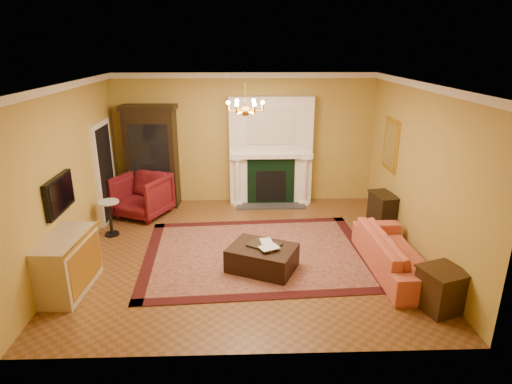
{
  "coord_description": "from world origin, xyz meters",
  "views": [
    {
      "loc": [
        -0.06,
        -7.04,
        3.59
      ],
      "look_at": [
        0.18,
        0.3,
        1.04
      ],
      "focal_mm": 30.0,
      "sensor_mm": 36.0,
      "label": 1
    }
  ],
  "objects_px": {
    "china_cabinet": "(152,159)",
    "console_table": "(382,212)",
    "end_table": "(441,291)",
    "leather_ottoman": "(262,258)",
    "commode": "(67,264)",
    "coral_sofa": "(397,247)",
    "wingback_armchair": "(142,194)",
    "pedestal_table": "(110,216)"
  },
  "relations": [
    {
      "from": "wingback_armchair",
      "to": "commode",
      "type": "distance_m",
      "value": 3.04
    },
    {
      "from": "china_cabinet",
      "to": "commode",
      "type": "height_order",
      "value": "china_cabinet"
    },
    {
      "from": "china_cabinet",
      "to": "pedestal_table",
      "type": "distance_m",
      "value": 1.91
    },
    {
      "from": "china_cabinet",
      "to": "console_table",
      "type": "height_order",
      "value": "china_cabinet"
    },
    {
      "from": "end_table",
      "to": "console_table",
      "type": "distance_m",
      "value": 2.85
    },
    {
      "from": "end_table",
      "to": "leather_ottoman",
      "type": "bearing_deg",
      "value": 153.55
    },
    {
      "from": "commode",
      "to": "end_table",
      "type": "distance_m",
      "value": 5.5
    },
    {
      "from": "wingback_armchair",
      "to": "coral_sofa",
      "type": "relative_size",
      "value": 0.47
    },
    {
      "from": "pedestal_table",
      "to": "china_cabinet",
      "type": "bearing_deg",
      "value": 71.96
    },
    {
      "from": "china_cabinet",
      "to": "console_table",
      "type": "relative_size",
      "value": 3.12
    },
    {
      "from": "console_table",
      "to": "leather_ottoman",
      "type": "xyz_separation_m",
      "value": [
        -2.53,
        -1.62,
        -0.14
      ]
    },
    {
      "from": "china_cabinet",
      "to": "pedestal_table",
      "type": "height_order",
      "value": "china_cabinet"
    },
    {
      "from": "wingback_armchair",
      "to": "console_table",
      "type": "distance_m",
      "value": 5.1
    },
    {
      "from": "coral_sofa",
      "to": "china_cabinet",
      "type": "bearing_deg",
      "value": 52.34
    },
    {
      "from": "console_table",
      "to": "leather_ottoman",
      "type": "bearing_deg",
      "value": -156.92
    },
    {
      "from": "china_cabinet",
      "to": "pedestal_table",
      "type": "bearing_deg",
      "value": -105.17
    },
    {
      "from": "console_table",
      "to": "coral_sofa",
      "type": "bearing_deg",
      "value": -109.58
    },
    {
      "from": "wingback_armchair",
      "to": "commode",
      "type": "xyz_separation_m",
      "value": [
        -0.48,
        -3.0,
        -0.07
      ]
    },
    {
      "from": "commode",
      "to": "console_table",
      "type": "xyz_separation_m",
      "value": [
        5.51,
        2.15,
        -0.09
      ]
    },
    {
      "from": "wingback_armchair",
      "to": "commode",
      "type": "height_order",
      "value": "wingback_armchair"
    },
    {
      "from": "commode",
      "to": "coral_sofa",
      "type": "bearing_deg",
      "value": 8.38
    },
    {
      "from": "end_table",
      "to": "console_table",
      "type": "height_order",
      "value": "console_table"
    },
    {
      "from": "commode",
      "to": "coral_sofa",
      "type": "height_order",
      "value": "commode"
    },
    {
      "from": "coral_sofa",
      "to": "pedestal_table",
      "type": "bearing_deg",
      "value": 70.71
    },
    {
      "from": "coral_sofa",
      "to": "leather_ottoman",
      "type": "height_order",
      "value": "coral_sofa"
    },
    {
      "from": "end_table",
      "to": "commode",
      "type": "bearing_deg",
      "value": 172.72
    },
    {
      "from": "pedestal_table",
      "to": "coral_sofa",
      "type": "height_order",
      "value": "coral_sofa"
    },
    {
      "from": "china_cabinet",
      "to": "commode",
      "type": "distance_m",
      "value": 3.8
    },
    {
      "from": "pedestal_table",
      "to": "console_table",
      "type": "height_order",
      "value": "console_table"
    },
    {
      "from": "china_cabinet",
      "to": "coral_sofa",
      "type": "height_order",
      "value": "china_cabinet"
    },
    {
      "from": "wingback_armchair",
      "to": "console_table",
      "type": "bearing_deg",
      "value": 15.43
    },
    {
      "from": "commode",
      "to": "end_table",
      "type": "xyz_separation_m",
      "value": [
        5.45,
        -0.7,
        -0.14
      ]
    },
    {
      "from": "commode",
      "to": "coral_sofa",
      "type": "distance_m",
      "value": 5.22
    },
    {
      "from": "china_cabinet",
      "to": "console_table",
      "type": "distance_m",
      "value": 5.18
    },
    {
      "from": "console_table",
      "to": "end_table",
      "type": "bearing_deg",
      "value": -100.82
    },
    {
      "from": "end_table",
      "to": "leather_ottoman",
      "type": "xyz_separation_m",
      "value": [
        -2.47,
        1.23,
        -0.09
      ]
    },
    {
      "from": "commode",
      "to": "console_table",
      "type": "bearing_deg",
      "value": 25.08
    },
    {
      "from": "leather_ottoman",
      "to": "coral_sofa",
      "type": "bearing_deg",
      "value": 21.85
    },
    {
      "from": "end_table",
      "to": "coral_sofa",
      "type": "bearing_deg",
      "value": 102.32
    },
    {
      "from": "coral_sofa",
      "to": "end_table",
      "type": "relative_size",
      "value": 3.64
    },
    {
      "from": "commode",
      "to": "wingback_armchair",
      "type": "bearing_deg",
      "value": 84.61
    },
    {
      "from": "coral_sofa",
      "to": "leather_ottoman",
      "type": "relative_size",
      "value": 2.07
    }
  ]
}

